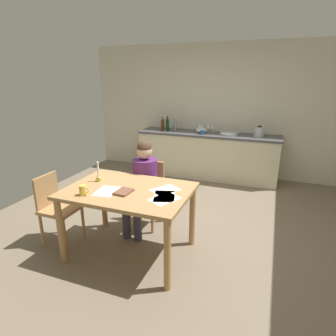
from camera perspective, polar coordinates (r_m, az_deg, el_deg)
The scene contains 25 objects.
ground_plane at distance 3.98m, azimuth -0.03°, elevation -12.06°, with size 5.20×5.20×0.04m, color #7A6B56.
wall_back at distance 5.98m, azimuth 9.02°, elevation 11.31°, with size 5.20×0.12×2.60m, color beige.
kitchen_counter at distance 5.80m, azimuth 7.86°, elevation 2.60°, with size 2.78×0.64×0.90m.
dining_table at distance 3.18m, azimuth -7.92°, elevation -6.02°, with size 1.36×0.96×0.80m.
chair_at_table at distance 3.88m, azimuth -4.00°, elevation -4.47°, with size 0.42×0.42×0.88m.
person_seated at distance 3.69m, azimuth -5.09°, elevation -2.59°, with size 0.33×0.60×1.19m.
chair_side_empty at distance 3.71m, azimuth -21.51°, elevation -7.12°, with size 0.40×0.40×0.86m.
coffee_mug at distance 3.06m, azimuth -16.72°, elevation -4.30°, with size 0.11×0.07×0.11m.
candlestick at distance 3.41m, azimuth -13.79°, elevation -1.54°, with size 0.06×0.06×0.24m.
book_magazine at distance 3.04m, azimuth -8.89°, elevation -4.74°, with size 0.15×0.20×0.02m, color brown.
paper_letter at distance 3.08m, azimuth -0.56°, elevation -4.40°, with size 0.21×0.30×0.00m, color white.
paper_bill at distance 3.11m, azimuth -12.24°, elevation -4.57°, with size 0.21×0.30×0.00m, color white.
paper_envelope at distance 2.86m, azimuth -0.68°, elevation -6.23°, with size 0.21×0.30×0.00m, color white.
paper_receipt at distance 2.92m, azimuth -0.73°, elevation -5.70°, with size 0.21×0.30×0.00m, color white.
sink_unit at distance 5.62m, azimuth 12.18°, elevation 6.82°, with size 0.36×0.36×0.24m.
bottle_oil at distance 5.93m, azimuth -1.10°, elevation 8.70°, with size 0.07×0.07×0.27m.
bottle_vinegar at distance 5.84m, azimuth -0.13°, elevation 8.69°, with size 0.07×0.07×0.31m.
bottle_wine_red at distance 5.90m, azimuth 1.46°, elevation 8.56°, with size 0.07×0.07×0.26m.
mixing_bowl at distance 5.72m, azimuth 6.73°, elevation 7.54°, with size 0.22×0.22×0.10m, color white.
stovetop_kettle at distance 5.55m, azimuth 17.84°, elevation 7.02°, with size 0.18×0.18×0.22m.
wine_glass_near_sink at distance 5.81m, azimuth 8.97°, elevation 8.21°, with size 0.07×0.07×0.15m.
wine_glass_by_kettle at distance 5.83m, azimuth 8.09°, elevation 8.28°, with size 0.07×0.07×0.15m.
wine_glass_back_left at distance 5.86m, azimuth 6.75°, elevation 8.39°, with size 0.07×0.07×0.15m.
wine_glass_back_right at distance 5.87m, azimuth 6.34°, elevation 8.42°, with size 0.07×0.07×0.15m.
teacup_on_counter at distance 5.56m, azimuth 6.97°, elevation 7.19°, with size 0.11×0.08×0.09m.
Camera 1 is at (1.22, -3.22, 1.97)m, focal length 30.32 mm.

